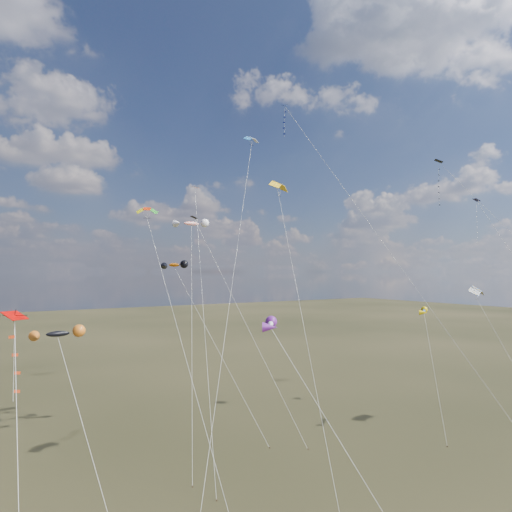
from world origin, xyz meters
TOP-DOWN VIEW (x-y plane):
  - diamond_black_high at (28.54, 14.94)m, footprint 12.85×24.93m
  - diamond_navy_tall at (8.98, 21.34)m, footprint 12.74×23.42m
  - diamond_black_mid at (-1.36, 21.71)m, footprint 7.49×11.93m
  - diamond_red_low at (-23.07, 2.16)m, footprint 1.21×11.58m
  - diamond_navy_right at (34.42, 14.37)m, footprint 10.36×12.74m
  - diamond_orange_center at (-5.57, 19.50)m, footprint 5.25×15.04m
  - parafoil_yellow at (0.90, 15.15)m, footprint 6.57×15.78m
  - parafoil_blue_white at (4.90, 26.90)m, footprint 19.33×23.70m
  - parafoil_striped at (26.25, 10.36)m, footprint 3.02×9.40m
  - parafoil_tricolor at (-9.17, 24.85)m, footprint 2.41×19.35m
  - novelty_black_orange at (-19.64, 12.45)m, footprint 3.82×11.92m
  - novelty_orange_black at (-4.16, 29.63)m, footprint 6.10×14.42m
  - novelty_white_purple at (-7.38, 4.34)m, footprint 3.86×12.95m
  - novelty_redwhite_stripe at (-2.62, 28.23)m, footprint 8.88×16.32m
  - novelty_blue_yellow at (19.59, 12.73)m, footprint 5.29×6.73m

SIDE VIEW (x-z plane):
  - diamond_red_low at x=-23.07m, z-range 5.00..20.51m
  - novelty_blue_yellow at x=19.59m, z-range 6.16..19.44m
  - novelty_black_orange at x=-19.64m, z-range 6.26..19.86m
  - novelty_white_purple at x=-7.38m, z-range 6.61..20.86m
  - parafoil_striped at x=26.25m, z-range 7.27..23.37m
  - diamond_black_mid at x=-1.36m, z-range 4.16..27.82m
  - diamond_orange_center at x=-5.57m, z-range 4.48..31.33m
  - novelty_orange_black at x=-4.16m, z-range 8.75..27.51m
  - diamond_navy_right at x=34.42m, z-range 9.32..36.77m
  - novelty_redwhite_stripe at x=-2.62m, z-range 11.20..34.93m
  - parafoil_tricolor at x=-9.17m, z-range 11.56..36.10m
  - parafoil_yellow at x=0.90m, z-range 12.64..39.48m
  - diamond_black_high at x=28.54m, z-range 11.29..43.66m
  - diamond_navy_tall at x=8.98m, z-range 13.46..51.64m
  - parafoil_blue_white at x=4.90m, z-range 16.57..51.48m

